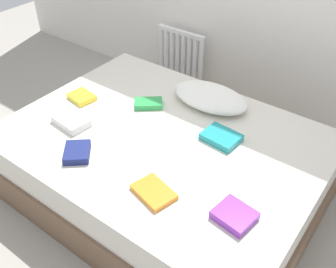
% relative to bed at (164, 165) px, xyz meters
% --- Properties ---
extents(ground_plane, '(8.00, 8.00, 0.00)m').
position_rel_bed_xyz_m(ground_plane, '(0.00, 0.00, -0.25)').
color(ground_plane, '#9E998E').
extents(bed, '(2.00, 1.50, 0.50)m').
position_rel_bed_xyz_m(bed, '(0.00, 0.00, 0.00)').
color(bed, brown).
rests_on(bed, ground).
extents(radiator, '(0.50, 0.04, 0.50)m').
position_rel_bed_xyz_m(radiator, '(-0.71, 1.20, 0.12)').
color(radiator, white).
rests_on(radiator, ground).
extents(pillow, '(0.56, 0.33, 0.12)m').
position_rel_bed_xyz_m(pillow, '(0.05, 0.48, 0.31)').
color(pillow, white).
rests_on(pillow, bed).
extents(textbook_white, '(0.26, 0.18, 0.05)m').
position_rel_bed_xyz_m(textbook_white, '(-0.56, -0.26, 0.28)').
color(textbook_white, white).
rests_on(textbook_white, bed).
extents(textbook_green, '(0.23, 0.22, 0.04)m').
position_rel_bed_xyz_m(textbook_green, '(-0.29, 0.21, 0.27)').
color(textbook_green, green).
rests_on(textbook_green, bed).
extents(textbook_teal, '(0.24, 0.19, 0.04)m').
position_rel_bed_xyz_m(textbook_teal, '(0.32, 0.18, 0.27)').
color(textbook_teal, teal).
rests_on(textbook_teal, bed).
extents(textbook_yellow, '(0.20, 0.17, 0.04)m').
position_rel_bed_xyz_m(textbook_yellow, '(-0.73, -0.01, 0.27)').
color(textbook_yellow, yellow).
rests_on(textbook_yellow, bed).
extents(textbook_navy, '(0.23, 0.24, 0.05)m').
position_rel_bed_xyz_m(textbook_navy, '(-0.30, -0.46, 0.28)').
color(textbook_navy, navy).
rests_on(textbook_navy, bed).
extents(textbook_purple, '(0.21, 0.19, 0.05)m').
position_rel_bed_xyz_m(textbook_purple, '(0.69, -0.32, 0.28)').
color(textbook_purple, purple).
rests_on(textbook_purple, bed).
extents(textbook_orange, '(0.26, 0.21, 0.03)m').
position_rel_bed_xyz_m(textbook_orange, '(0.26, -0.43, 0.27)').
color(textbook_orange, orange).
rests_on(textbook_orange, bed).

